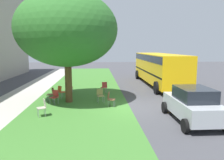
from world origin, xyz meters
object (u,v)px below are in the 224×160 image
chair_6 (51,93)px  parked_car (192,104)px  chair_0 (104,87)px  chair_5 (100,94)px  chair_7 (61,91)px  chair_1 (43,106)px  chair_2 (69,86)px  street_tree (67,30)px  chair_3 (110,98)px  chair_4 (55,96)px  school_bus (159,66)px

chair_6 → parked_car: size_ratio=0.24×
chair_0 → parked_car: bearing=-149.7°
chair_0 → chair_6: size_ratio=1.00×
chair_0 → chair_5: 2.85m
chair_7 → chair_1: bearing=175.9°
chair_2 → parked_car: size_ratio=0.24×
street_tree → chair_1: 5.07m
chair_7 → chair_3: bearing=-125.7°
street_tree → chair_6: size_ratio=7.81×
chair_4 → chair_2: bearing=-7.2°
parked_car → chair_7: bearing=53.1°
chair_7 → parked_car: parked_car is taller
chair_2 → parked_car: parked_car is taller
chair_1 → school_bus: bearing=-43.6°
chair_3 → school_bus: size_ratio=0.08×
school_bus → chair_0: bearing=123.5°
chair_2 → chair_4: (-3.37, 0.43, 0.00)m
parked_car → school_bus: size_ratio=0.36×
chair_7 → parked_car: bearing=-126.9°
chair_6 → chair_5: bearing=-100.3°
chair_2 → chair_5: bearing=-142.9°
street_tree → school_bus: street_tree is taller
chair_6 → chair_7: 0.88m
street_tree → chair_7: street_tree is taller
parked_car → chair_6: bearing=58.9°
parked_car → chair_2: bearing=43.3°
street_tree → chair_0: size_ratio=7.81×
chair_5 → chair_6: (0.57, 3.17, 0.00)m
chair_1 → chair_4: size_ratio=1.00×
chair_2 → chair_4: same height
street_tree → chair_5: 4.52m
chair_4 → school_bus: size_ratio=0.08×
chair_0 → school_bus: school_bus is taller
street_tree → parked_car: street_tree is taller
street_tree → parked_car: bearing=-123.7°
chair_0 → chair_3: 3.88m
chair_2 → chair_5: size_ratio=1.00×
chair_0 → parked_car: 7.82m
chair_4 → chair_5: same height
parked_car → school_bus: (10.18, -1.24, 0.92)m
chair_0 → chair_2: bearing=83.2°
chair_1 → chair_6: same height
chair_1 → chair_3: 3.88m
chair_7 → school_bus: 9.66m
school_bus → chair_2: bearing=111.5°
chair_6 → school_bus: school_bus is taller
street_tree → chair_3: size_ratio=7.81×
chair_2 → school_bus: bearing=-68.5°
chair_1 → chair_3: same height
chair_1 → chair_4: 2.42m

